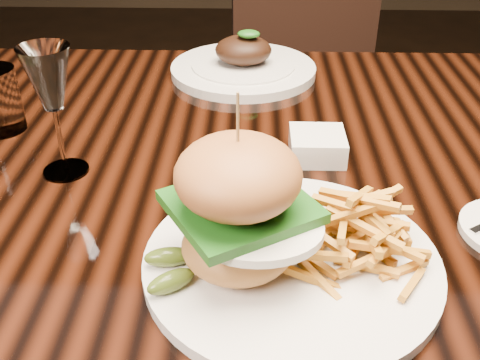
{
  "coord_description": "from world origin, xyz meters",
  "views": [
    {
      "loc": [
        -0.04,
        -0.76,
        1.18
      ],
      "look_at": [
        -0.05,
        -0.18,
        0.81
      ],
      "focal_mm": 42.0,
      "sensor_mm": 36.0,
      "label": 1
    }
  ],
  "objects_px": {
    "far_dish": "(243,66)",
    "chair_far": "(310,69)",
    "burger_plate": "(287,227)",
    "wine_glass": "(49,83)",
    "dining_table": "(277,192)"
  },
  "relations": [
    {
      "from": "wine_glass",
      "to": "chair_far",
      "type": "distance_m",
      "value": 1.11
    },
    {
      "from": "burger_plate",
      "to": "wine_glass",
      "type": "bearing_deg",
      "value": 127.93
    },
    {
      "from": "wine_glass",
      "to": "far_dish",
      "type": "distance_m",
      "value": 0.47
    },
    {
      "from": "far_dish",
      "to": "chair_far",
      "type": "bearing_deg",
      "value": 71.43
    },
    {
      "from": "burger_plate",
      "to": "far_dish",
      "type": "relative_size",
      "value": 1.16
    },
    {
      "from": "far_dish",
      "to": "chair_far",
      "type": "xyz_separation_m",
      "value": [
        0.19,
        0.58,
        -0.23
      ]
    },
    {
      "from": "dining_table",
      "to": "burger_plate",
      "type": "height_order",
      "value": "burger_plate"
    },
    {
      "from": "dining_table",
      "to": "far_dish",
      "type": "bearing_deg",
      "value": 101.18
    },
    {
      "from": "far_dish",
      "to": "burger_plate",
      "type": "bearing_deg",
      "value": -83.93
    },
    {
      "from": "burger_plate",
      "to": "chair_far",
      "type": "distance_m",
      "value": 1.2
    },
    {
      "from": "dining_table",
      "to": "burger_plate",
      "type": "xyz_separation_m",
      "value": [
        0.0,
        -0.27,
        0.13
      ]
    },
    {
      "from": "burger_plate",
      "to": "far_dish",
      "type": "xyz_separation_m",
      "value": [
        -0.06,
        0.58,
        -0.04
      ]
    },
    {
      "from": "wine_glass",
      "to": "far_dish",
      "type": "height_order",
      "value": "wine_glass"
    },
    {
      "from": "dining_table",
      "to": "chair_far",
      "type": "height_order",
      "value": "chair_far"
    },
    {
      "from": "wine_glass",
      "to": "chair_far",
      "type": "height_order",
      "value": "chair_far"
    }
  ]
}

